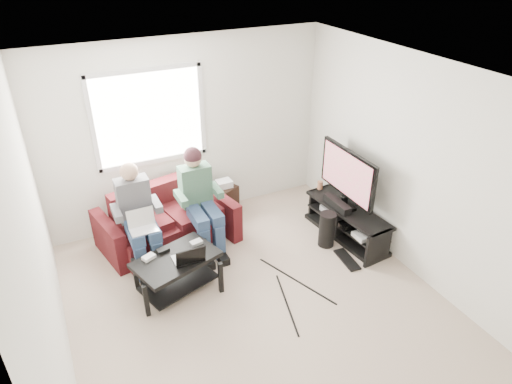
% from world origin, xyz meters
% --- Properties ---
extents(floor, '(4.50, 4.50, 0.00)m').
position_xyz_m(floor, '(0.00, 0.00, 0.00)').
color(floor, '#BCA592').
rests_on(floor, ground).
extents(ceiling, '(4.50, 4.50, 0.00)m').
position_xyz_m(ceiling, '(0.00, 0.00, 2.60)').
color(ceiling, white).
rests_on(ceiling, wall_back).
extents(wall_back, '(4.50, 0.00, 4.50)m').
position_xyz_m(wall_back, '(0.00, 2.25, 1.30)').
color(wall_back, silver).
rests_on(wall_back, floor).
extents(wall_front, '(4.50, 0.00, 4.50)m').
position_xyz_m(wall_front, '(0.00, -2.25, 1.30)').
color(wall_front, silver).
rests_on(wall_front, floor).
extents(wall_left, '(0.00, 4.50, 4.50)m').
position_xyz_m(wall_left, '(-2.00, 0.00, 1.30)').
color(wall_left, silver).
rests_on(wall_left, floor).
extents(wall_right, '(0.00, 4.50, 4.50)m').
position_xyz_m(wall_right, '(2.00, 0.00, 1.30)').
color(wall_right, silver).
rests_on(wall_right, floor).
extents(window, '(1.48, 0.04, 1.28)m').
position_xyz_m(window, '(-0.50, 2.23, 1.60)').
color(window, white).
rests_on(window, wall_back).
extents(sofa, '(1.85, 1.07, 0.79)m').
position_xyz_m(sofa, '(-0.56, 1.69, 0.30)').
color(sofa, '#4B1215').
rests_on(sofa, floor).
extents(person_left, '(0.40, 0.70, 1.32)m').
position_xyz_m(person_left, '(-0.96, 1.41, 0.72)').
color(person_left, navy).
rests_on(person_left, sofa).
extents(person_right, '(0.40, 0.71, 1.37)m').
position_xyz_m(person_right, '(-0.16, 1.43, 0.78)').
color(person_right, navy).
rests_on(person_right, sofa).
extents(laptop_silver, '(0.35, 0.26, 0.24)m').
position_xyz_m(laptop_silver, '(-0.96, 1.16, 0.69)').
color(laptop_silver, silver).
rests_on(laptop_silver, person_left).
extents(coffee_table, '(1.06, 0.83, 0.47)m').
position_xyz_m(coffee_table, '(-0.73, 0.68, 0.34)').
color(coffee_table, black).
rests_on(coffee_table, floor).
extents(laptop_black, '(0.38, 0.31, 0.24)m').
position_xyz_m(laptop_black, '(-0.61, 0.60, 0.59)').
color(laptop_black, black).
rests_on(laptop_black, coffee_table).
extents(controller_a, '(0.16, 0.14, 0.04)m').
position_xyz_m(controller_a, '(-1.01, 0.80, 0.49)').
color(controller_a, silver).
rests_on(controller_a, coffee_table).
extents(controller_b, '(0.16, 0.12, 0.04)m').
position_xyz_m(controller_b, '(-0.83, 0.86, 0.49)').
color(controller_b, black).
rests_on(controller_b, coffee_table).
extents(controller_c, '(0.15, 0.11, 0.04)m').
position_xyz_m(controller_c, '(-0.43, 0.83, 0.49)').
color(controller_c, gray).
rests_on(controller_c, coffee_table).
extents(tv_stand, '(0.53, 1.40, 0.45)m').
position_xyz_m(tv_stand, '(1.70, 0.72, 0.20)').
color(tv_stand, black).
rests_on(tv_stand, floor).
extents(tv, '(0.12, 1.10, 0.81)m').
position_xyz_m(tv, '(1.70, 0.82, 0.91)').
color(tv, black).
rests_on(tv, tv_stand).
extents(soundbar, '(0.12, 0.50, 0.10)m').
position_xyz_m(soundbar, '(1.58, 0.82, 0.50)').
color(soundbar, black).
rests_on(soundbar, tv_stand).
extents(drink_cup, '(0.08, 0.08, 0.12)m').
position_xyz_m(drink_cup, '(1.65, 1.35, 0.51)').
color(drink_cup, '#A66947').
rests_on(drink_cup, tv_stand).
extents(console_white, '(0.30, 0.22, 0.06)m').
position_xyz_m(console_white, '(1.70, 0.32, 0.27)').
color(console_white, silver).
rests_on(console_white, tv_stand).
extents(console_grey, '(0.34, 0.26, 0.08)m').
position_xyz_m(console_grey, '(1.70, 1.02, 0.28)').
color(console_grey, gray).
rests_on(console_grey, tv_stand).
extents(console_black, '(0.38, 0.30, 0.07)m').
position_xyz_m(console_black, '(1.70, 0.67, 0.28)').
color(console_black, black).
rests_on(console_black, tv_stand).
extents(subwoofer, '(0.22, 0.22, 0.49)m').
position_xyz_m(subwoofer, '(1.34, 0.67, 0.24)').
color(subwoofer, black).
rests_on(subwoofer, floor).
extents(keyboard_floor, '(0.20, 0.47, 0.03)m').
position_xyz_m(keyboard_floor, '(1.39, 0.26, 0.01)').
color(keyboard_floor, black).
rests_on(keyboard_floor, floor).
extents(end_table, '(0.31, 0.31, 0.56)m').
position_xyz_m(end_table, '(0.41, 2.00, 0.25)').
color(end_table, black).
rests_on(end_table, floor).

